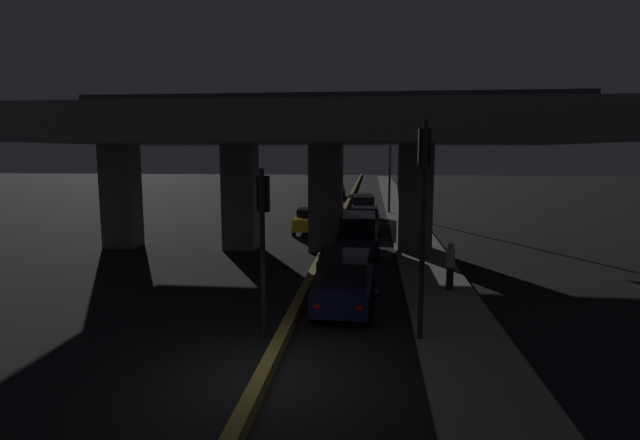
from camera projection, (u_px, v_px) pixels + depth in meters
name	position (u px, v px, depth m)	size (l,w,h in m)	color
ground_plane	(265.00, 379.00, 11.01)	(200.00, 200.00, 0.00)	black
median_divider	(346.00, 205.00, 45.48)	(0.30, 126.00, 0.32)	olive
sidewalk_right	(403.00, 217.00, 38.11)	(2.44, 126.00, 0.16)	gray
elevated_overpass	(321.00, 134.00, 24.66)	(25.39, 12.59, 7.88)	slate
traffic_light_left_of_median	(263.00, 223.00, 13.13)	(0.30, 0.49, 4.56)	black
traffic_light_right_of_median	(423.00, 195.00, 12.59)	(0.30, 0.49, 5.76)	black
street_lamp	(387.00, 153.00, 39.58)	(2.03, 0.32, 8.40)	#2D2D30
car_dark_blue_lead	(345.00, 281.00, 15.87)	(1.96, 4.37, 1.74)	#141938
car_dark_blue_second	(358.00, 233.00, 24.34)	(2.04, 4.58, 1.97)	#141938
car_dark_green_third	(365.00, 220.00, 31.04)	(2.00, 4.14, 1.59)	black
car_grey_fourth	(363.00, 207.00, 36.72)	(1.99, 4.79, 1.82)	#515459
car_taxi_yellow_lead_oncoming	(311.00, 220.00, 31.00)	(2.14, 4.36, 1.49)	gold
car_grey_second_oncoming	(323.00, 200.00, 42.11)	(2.12, 4.22, 1.88)	#515459
car_black_third_oncoming	(336.00, 190.00, 55.03)	(2.09, 4.75, 1.58)	black
motorcycle_white_filtering_near	(323.00, 271.00, 18.36)	(0.33, 1.82, 1.48)	black
pedestrian_on_sidewalk	(450.00, 266.00, 17.51)	(0.30, 0.30, 1.67)	black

